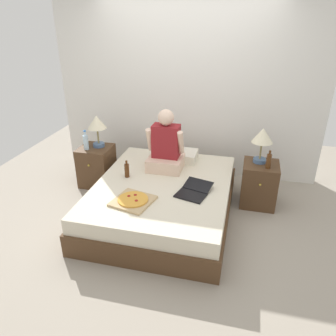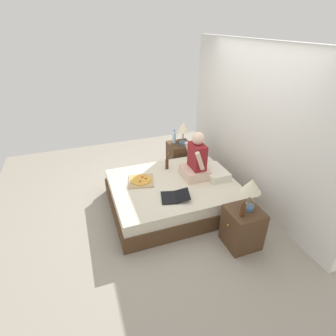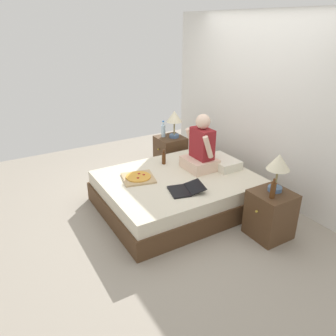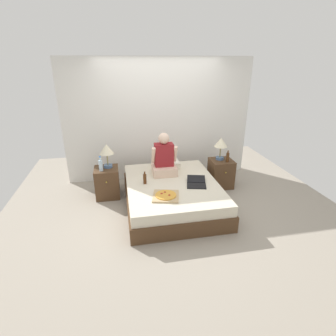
{
  "view_description": "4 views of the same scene",
  "coord_description": "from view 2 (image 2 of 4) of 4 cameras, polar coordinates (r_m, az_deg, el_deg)",
  "views": [
    {
      "loc": [
        0.89,
        -3.32,
        2.31
      ],
      "look_at": [
        0.07,
        -0.01,
        0.66
      ],
      "focal_mm": 35.0,
      "sensor_mm": 36.0,
      "label": 1
    },
    {
      "loc": [
        3.32,
        -1.29,
        2.72
      ],
      "look_at": [
        -0.13,
        -0.05,
        0.66
      ],
      "focal_mm": 28.0,
      "sensor_mm": 36.0,
      "label": 2
    },
    {
      "loc": [
        3.33,
        -2.12,
        2.34
      ],
      "look_at": [
        0.01,
        -0.16,
        0.61
      ],
      "focal_mm": 35.0,
      "sensor_mm": 36.0,
      "label": 3
    },
    {
      "loc": [
        -0.86,
        -4.03,
        2.43
      ],
      "look_at": [
        -0.09,
        -0.06,
        0.75
      ],
      "focal_mm": 28.0,
      "sensor_mm": 36.0,
      "label": 4
    }
  ],
  "objects": [
    {
      "name": "ground_plane",
      "position": [
        4.48,
        1.14,
        -7.99
      ],
      "size": [
        5.91,
        5.91,
        0.0
      ],
      "primitive_type": "plane",
      "color": "#9E9384"
    },
    {
      "name": "beer_bottle_on_bed",
      "position": [
        4.58,
        -0.23,
        0.89
      ],
      "size": [
        0.06,
        0.06,
        0.22
      ],
      "color": "#4C2811",
      "rests_on": "bed"
    },
    {
      "name": "lamp_on_left_nightstand",
      "position": [
        5.14,
        3.33,
        8.57
      ],
      "size": [
        0.26,
        0.26,
        0.45
      ],
      "color": "#4C6B93",
      "rests_on": "nightstand_left"
    },
    {
      "name": "beer_bottle",
      "position": [
        3.43,
        16.01,
        -8.7
      ],
      "size": [
        0.06,
        0.06,
        0.23
      ],
      "color": "#512D14",
      "rests_on": "nightstand_right"
    },
    {
      "name": "pillow",
      "position": [
        4.46,
        10.1,
        -0.92
      ],
      "size": [
        0.52,
        0.34,
        0.12
      ],
      "primitive_type": "cube",
      "color": "silver",
      "rests_on": "bed"
    },
    {
      "name": "person_seated",
      "position": [
        4.28,
        6.14,
        1.56
      ],
      "size": [
        0.47,
        0.4,
        0.78
      ],
      "color": "beige",
      "rests_on": "bed"
    },
    {
      "name": "pizza_box",
      "position": [
        4.26,
        -5.88,
        -2.76
      ],
      "size": [
        0.48,
        0.48,
        0.05
      ],
      "color": "tan",
      "rests_on": "bed"
    },
    {
      "name": "laptop",
      "position": [
        3.87,
        1.19,
        -6.28
      ],
      "size": [
        0.41,
        0.48,
        0.07
      ],
      "color": "black",
      "rests_on": "bed"
    },
    {
      "name": "nightstand_right",
      "position": [
        3.76,
        15.89,
        -12.32
      ],
      "size": [
        0.44,
        0.47,
        0.57
      ],
      "color": "#4C331E",
      "rests_on": "ground"
    },
    {
      "name": "wall_back",
      "position": [
        4.5,
        18.02,
        8.87
      ],
      "size": [
        3.91,
        0.12,
        2.5
      ],
      "primitive_type": "cube",
      "color": "silver",
      "rests_on": "ground"
    },
    {
      "name": "lamp_on_right_nightstand",
      "position": [
        3.45,
        17.67,
        -4.11
      ],
      "size": [
        0.26,
        0.26,
        0.45
      ],
      "color": "#4C6B93",
      "rests_on": "nightstand_right"
    },
    {
      "name": "nightstand_left",
      "position": [
        5.41,
        2.49,
        2.57
      ],
      "size": [
        0.44,
        0.47,
        0.57
      ],
      "color": "#4C331E",
      "rests_on": "ground"
    },
    {
      "name": "bed",
      "position": [
        4.35,
        1.17,
        -5.69
      ],
      "size": [
        1.61,
        2.02,
        0.45
      ],
      "color": "#4C331E",
      "rests_on": "ground"
    },
    {
      "name": "water_bottle",
      "position": [
        5.28,
        1.35,
        6.65
      ],
      "size": [
        0.07,
        0.07,
        0.28
      ],
      "color": "silver",
      "rests_on": "nightstand_left"
    }
  ]
}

